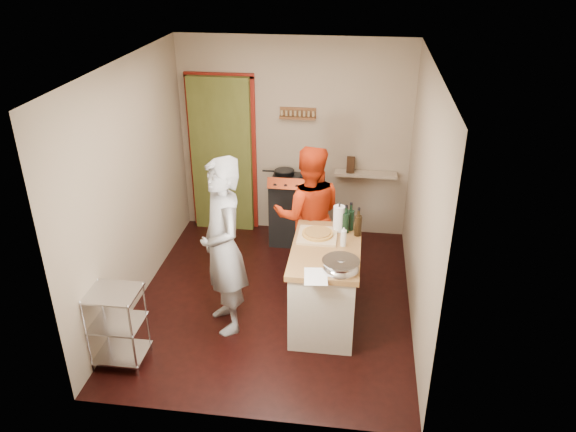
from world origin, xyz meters
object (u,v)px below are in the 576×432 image
object	(u,v)px
stove	(294,209)
person_red	(308,215)
island	(325,282)
person_stripe	(223,247)
wire_shelving	(117,324)

from	to	relation	value
stove	person_red	bearing A→B (deg)	-73.23
stove	island	bearing A→B (deg)	-72.58
stove	island	distance (m)	1.80
island	person_red	size ratio (longest dim) A/B	0.78
island	person_stripe	distance (m)	1.12
stove	wire_shelving	size ratio (longest dim) A/B	1.26
wire_shelving	person_red	xyz separation A→B (m)	(1.60, 1.71, 0.39)
island	stove	bearing A→B (deg)	107.42
stove	wire_shelving	bearing A→B (deg)	-116.85
stove	person_stripe	bearing A→B (deg)	-103.55
stove	person_stripe	size ratio (longest dim) A/B	0.54
wire_shelving	person_red	world-z (taller)	person_red
stove	person_red	xyz separation A→B (m)	(0.28, -0.92, 0.38)
stove	person_stripe	xyz separation A→B (m)	(-0.46, -1.92, 0.48)
wire_shelving	person_stripe	world-z (taller)	person_stripe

